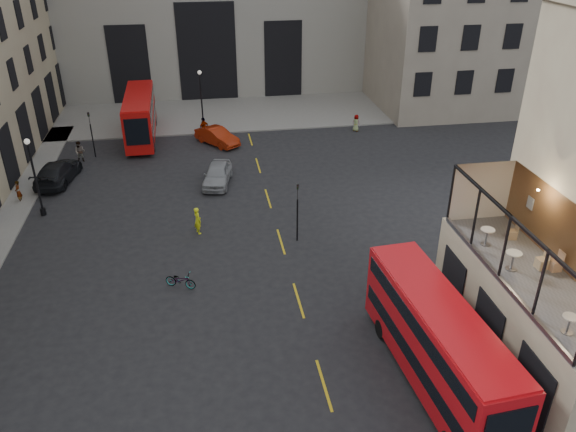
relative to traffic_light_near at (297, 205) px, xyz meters
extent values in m
plane|color=black|center=(1.00, -12.00, -2.42)|extent=(140.00, 140.00, 0.00)
cube|color=black|center=(5.98, -12.00, -0.42)|extent=(0.08, 9.20, 3.00)
cube|color=brown|center=(8.97, -12.00, 3.62)|extent=(0.04, 10.00, 2.90)
cube|color=beige|center=(7.50, -7.00, 3.62)|extent=(3.00, 0.04, 2.90)
cube|color=black|center=(7.50, -12.00, 5.08)|extent=(3.00, 10.00, 0.04)
cube|color=slate|center=(6.00, -12.00, 2.28)|extent=(0.12, 10.00, 0.18)
cube|color=black|center=(6.00, -12.00, 5.03)|extent=(0.12, 10.00, 0.10)
cube|color=beige|center=(8.92, -8.80, 3.78)|extent=(0.04, 0.45, 0.55)
cylinder|color=#FFD899|center=(8.30, -10.00, 5.03)|extent=(0.12, 0.12, 0.05)
cube|color=#B6AB88|center=(7.50, -12.00, -0.17)|extent=(3.00, 11.00, 4.50)
cube|color=slate|center=(7.50, -12.00, 2.12)|extent=(3.00, 10.00, 0.10)
cube|color=gray|center=(-4.00, 36.00, 6.58)|extent=(34.00, 10.00, 18.00)
cube|color=black|center=(-4.00, 30.96, 2.58)|extent=(6.00, 0.12, 10.00)
cube|color=black|center=(-12.00, 30.96, 1.58)|extent=(4.00, 0.12, 8.00)
cube|color=black|center=(4.00, 30.96, 1.58)|extent=(4.00, 0.12, 8.00)
cube|color=gray|center=(21.00, 28.00, 7.58)|extent=(16.00, 18.00, 20.00)
cube|color=slate|center=(-5.00, 26.00, -2.36)|extent=(40.00, 12.00, 0.12)
cylinder|color=black|center=(0.00, 0.00, -1.02)|extent=(0.10, 0.10, 2.80)
imported|color=black|center=(0.00, 0.00, 0.88)|extent=(0.16, 0.20, 1.00)
cylinder|color=black|center=(-14.00, 16.00, -1.02)|extent=(0.10, 0.10, 2.80)
imported|color=black|center=(-14.00, 16.00, 0.88)|extent=(0.16, 0.20, 1.00)
cylinder|color=black|center=(-16.00, 6.00, 0.08)|extent=(0.14, 0.14, 5.00)
cylinder|color=black|center=(-16.00, 6.00, -2.17)|extent=(0.36, 0.36, 0.50)
sphere|color=silver|center=(-16.00, 6.00, 2.73)|extent=(0.36, 0.36, 0.36)
cylinder|color=black|center=(-5.00, 22.00, 0.08)|extent=(0.14, 0.14, 5.00)
cylinder|color=black|center=(-5.00, 22.00, -2.17)|extent=(0.36, 0.36, 0.50)
sphere|color=silver|center=(-5.00, 22.00, 2.73)|extent=(0.36, 0.36, 0.36)
cube|color=red|center=(3.54, -12.47, -0.32)|extent=(3.00, 10.02, 3.50)
cube|color=black|center=(3.54, -12.47, -0.81)|extent=(2.99, 9.48, 0.72)
cube|color=black|center=(3.54, -12.47, 0.76)|extent=(2.99, 9.48, 0.72)
cube|color=red|center=(3.54, -12.47, 1.46)|extent=(2.89, 9.81, 0.11)
cylinder|color=black|center=(2.30, -9.40, -1.98)|extent=(0.32, 0.91, 0.90)
cylinder|color=black|center=(4.30, -9.24, -1.98)|extent=(0.32, 0.91, 0.90)
cylinder|color=black|center=(4.81, -15.84, -1.98)|extent=(0.32, 0.91, 0.90)
cube|color=#BA0E0C|center=(-10.42, 19.82, -0.29)|extent=(2.50, 10.05, 3.54)
cube|color=black|center=(-10.42, 19.82, -0.79)|extent=(2.53, 9.50, 0.73)
cube|color=black|center=(-10.42, 19.82, 0.80)|extent=(2.53, 9.50, 0.73)
cube|color=#BA0E0C|center=(-10.42, 19.82, 1.51)|extent=(2.40, 9.84, 0.11)
cylinder|color=black|center=(-11.51, 23.00, -1.97)|extent=(0.28, 0.91, 0.91)
cylinder|color=black|center=(-9.48, 23.05, -1.97)|extent=(0.28, 0.91, 0.91)
cylinder|color=black|center=(-11.36, 16.30, -1.97)|extent=(0.28, 0.91, 0.91)
cylinder|color=black|center=(-9.33, 16.35, -1.97)|extent=(0.28, 0.91, 0.91)
imported|color=#93959A|center=(-4.33, 9.09, -1.66)|extent=(2.67, 4.74, 1.52)
imported|color=maroon|center=(-3.93, 17.28, -1.70)|extent=(3.91, 4.42, 1.45)
imported|color=black|center=(-16.00, 11.36, -1.64)|extent=(3.04, 5.71, 1.58)
imported|color=gray|center=(-6.97, -3.83, -1.97)|extent=(1.81, 1.27, 0.90)
imported|color=yellow|center=(-5.92, 1.91, -1.55)|extent=(0.65, 0.76, 1.76)
imported|color=gray|center=(-14.97, 15.16, -1.57)|extent=(0.92, 0.76, 1.70)
imported|color=gray|center=(-10.90, 16.95, -1.57)|extent=(1.23, 1.23, 1.71)
imported|color=gray|center=(-4.99, 19.01, -1.47)|extent=(1.14, 1.11, 1.91)
imported|color=gray|center=(8.84, 18.70, -1.65)|extent=(0.89, 0.87, 1.55)
imported|color=gray|center=(-18.00, 8.26, -1.64)|extent=(0.39, 0.58, 1.58)
cylinder|color=beige|center=(6.78, -15.43, 2.85)|extent=(0.55, 0.55, 0.04)
cylinder|color=slate|center=(6.78, -15.43, 2.52)|extent=(0.07, 0.07, 0.65)
cylinder|color=slate|center=(6.78, -15.43, 2.19)|extent=(0.41, 0.41, 0.03)
cylinder|color=white|center=(6.89, -11.39, 2.95)|extent=(0.64, 0.64, 0.04)
cylinder|color=slate|center=(6.89, -11.39, 2.57)|extent=(0.09, 0.09, 0.75)
cylinder|color=slate|center=(6.89, -11.39, 2.19)|extent=(0.47, 0.47, 0.03)
cylinder|color=white|center=(6.78, -9.36, 2.92)|extent=(0.61, 0.61, 0.04)
cylinder|color=slate|center=(6.78, -9.36, 2.55)|extent=(0.08, 0.08, 0.72)
cylinder|color=slate|center=(6.78, -9.36, 2.19)|extent=(0.45, 0.45, 0.03)
cube|color=tan|center=(8.14, -11.52, 2.40)|extent=(0.45, 0.45, 0.45)
cube|color=tan|center=(8.33, -11.51, 2.82)|extent=(0.07, 0.42, 0.40)
cube|color=tan|center=(8.61, -11.73, 2.40)|extent=(0.44, 0.44, 0.46)
cube|color=tan|center=(8.80, -11.73, 2.84)|extent=(0.05, 0.43, 0.41)
cube|color=tan|center=(8.18, -9.06, 2.38)|extent=(0.44, 0.44, 0.41)
cube|color=tan|center=(8.35, -9.09, 2.76)|extent=(0.10, 0.38, 0.36)
camera|label=1|loc=(-5.34, -29.03, 14.99)|focal=35.00mm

